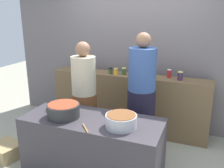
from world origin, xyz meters
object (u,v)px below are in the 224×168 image
(wooden_spoon, at_px, (85,128))
(preserve_jar_0, at_px, (79,67))
(preserve_jar_4, at_px, (124,71))
(preserve_jar_1, at_px, (89,67))
(cook_with_tongs, at_px, (85,103))
(preserve_jar_2, at_px, (111,71))
(cook_in_cap, at_px, (141,101))
(preserve_jar_3, at_px, (116,71))
(cooking_pot_left, at_px, (63,110))
(preserve_jar_5, at_px, (136,72))
(preserve_jar_7, at_px, (169,74))
(cooking_pot_center, at_px, (121,121))
(preserve_jar_8, at_px, (180,76))
(bread_crate, at_px, (6,150))
(preserve_jar_6, at_px, (145,74))

(wooden_spoon, bearing_deg, preserve_jar_0, 120.96)
(preserve_jar_4, bearing_deg, preserve_jar_1, 174.74)
(preserve_jar_0, relative_size, cook_with_tongs, 0.08)
(preserve_jar_2, height_order, cook_in_cap, cook_in_cap)
(preserve_jar_3, xyz_separation_m, cooking_pot_left, (-0.14, -1.41, -0.18))
(preserve_jar_5, bearing_deg, preserve_jar_1, 173.74)
(preserve_jar_1, distance_m, preserve_jar_2, 0.47)
(preserve_jar_7, height_order, cook_with_tongs, cook_with_tongs)
(preserve_jar_2, bearing_deg, cook_with_tongs, -96.71)
(cooking_pot_left, height_order, cooking_pot_center, cooking_pot_left)
(preserve_jar_3, bearing_deg, preserve_jar_8, 2.30)
(preserve_jar_8, bearing_deg, cook_in_cap, -127.67)
(bread_crate, bearing_deg, preserve_jar_8, 33.50)
(cook_with_tongs, distance_m, bread_crate, 1.32)
(preserve_jar_3, bearing_deg, preserve_jar_7, 8.83)
(preserve_jar_3, xyz_separation_m, preserve_jar_5, (0.35, 0.02, 0.01))
(cooking_pot_center, bearing_deg, preserve_jar_8, 72.88)
(preserve_jar_1, distance_m, preserve_jar_5, 0.91)
(preserve_jar_1, height_order, wooden_spoon, preserve_jar_1)
(preserve_jar_5, xyz_separation_m, preserve_jar_8, (0.70, 0.02, 0.00))
(cook_with_tongs, distance_m, cook_in_cap, 0.83)
(preserve_jar_2, relative_size, cooking_pot_center, 0.30)
(preserve_jar_0, bearing_deg, bread_crate, -106.35)
(cook_with_tongs, bearing_deg, preserve_jar_0, 123.35)
(preserve_jar_6, xyz_separation_m, preserve_jar_7, (0.37, 0.14, 0.00))
(preserve_jar_4, relative_size, preserve_jar_8, 0.84)
(preserve_jar_2, relative_size, cooking_pot_left, 0.27)
(cook_with_tongs, bearing_deg, preserve_jar_6, 48.44)
(preserve_jar_4, xyz_separation_m, cook_in_cap, (0.47, -0.60, -0.27))
(cook_with_tongs, bearing_deg, preserve_jar_4, 68.98)
(preserve_jar_1, height_order, preserve_jar_5, preserve_jar_5)
(cooking_pot_left, distance_m, cooking_pot_center, 0.74)
(preserve_jar_0, xyz_separation_m, preserve_jar_4, (0.85, 0.02, -0.00))
(cook_in_cap, bearing_deg, preserve_jar_2, 141.70)
(wooden_spoon, xyz_separation_m, bread_crate, (-1.41, 0.19, -0.70))
(preserve_jar_1, bearing_deg, preserve_jar_0, -154.12)
(preserve_jar_3, distance_m, cooking_pot_center, 1.54)
(preserve_jar_2, distance_m, cook_with_tongs, 0.85)
(preserve_jar_3, height_order, preserve_jar_5, preserve_jar_5)
(preserve_jar_5, xyz_separation_m, preserve_jar_6, (0.15, -0.02, -0.00))
(preserve_jar_5, relative_size, cook_in_cap, 0.07)
(preserve_jar_4, bearing_deg, preserve_jar_5, -9.35)
(preserve_jar_3, relative_size, bread_crate, 0.26)
(cook_in_cap, bearing_deg, preserve_jar_4, 128.28)
(preserve_jar_7, distance_m, wooden_spoon, 1.86)
(preserve_jar_1, distance_m, bread_crate, 1.90)
(cook_in_cap, bearing_deg, preserve_jar_5, 113.98)
(preserve_jar_7, relative_size, cook_with_tongs, 0.08)
(cooking_pot_center, relative_size, bread_crate, 0.83)
(preserve_jar_5, height_order, cook_in_cap, cook_in_cap)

